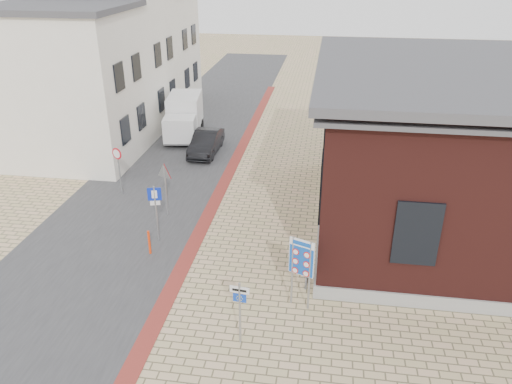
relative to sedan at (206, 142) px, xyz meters
The scene contains 16 objects.
ground 14.28m from the sedan, 74.17° to the right, with size 120.00×120.00×0.00m, color tan.
road_strip 2.15m from the sedan, 141.54° to the left, with size 7.00×60.00×0.02m, color #38383A.
curb_strip 4.22m from the sedan, 63.07° to the right, with size 0.60×40.00×0.02m, color maroon.
brick_building 14.81m from the sedan, 27.56° to the right, with size 13.00×13.00×6.80m.
townhouse_near 8.11m from the sedan, 166.37° to the right, with size 7.40×6.40×8.30m.
townhouse_mid 9.17m from the sedan, 148.94° to the left, with size 7.40×6.40×9.10m.
townhouse_far 12.98m from the sedan, 124.65° to the left, with size 7.40×6.40×8.30m.
bike_rack 13.25m from the sedan, 60.42° to the right, with size 0.08×1.80×0.60m.
sedan is the anchor object (origin of this frame).
box_truck 3.45m from the sedan, 127.53° to the left, with size 2.58×5.03×2.52m.
border_sign 14.73m from the sedan, 64.20° to the right, with size 0.83×0.36×2.55m.
essen_sign 15.96m from the sedan, 72.69° to the right, with size 0.59×0.10×2.17m.
parking_sign 9.96m from the sedan, 87.74° to the right, with size 0.53×0.17×2.45m.
yield_sign 7.82m from the sedan, 89.33° to the right, with size 0.81×0.40×2.44m.
speed_sign 6.68m from the sedan, 114.75° to the right, with size 0.54×0.24×2.40m.
bollard 10.93m from the sedan, 87.95° to the right, with size 0.09×0.09×1.02m, color #FF3C0D.
Camera 1 is at (3.05, -12.94, 10.69)m, focal length 35.00 mm.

